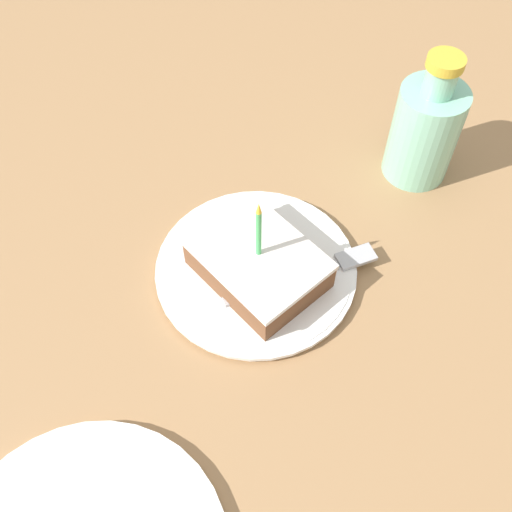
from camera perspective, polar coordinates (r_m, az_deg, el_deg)
ground_plane at (r=0.73m, az=-0.80°, el=-1.21°), size 2.40×2.40×0.04m
plate at (r=0.70m, az=-0.00°, el=-1.27°), size 0.23×0.23×0.01m
cake_slice at (r=0.67m, az=0.24°, el=-0.71°), size 0.11×0.14×0.12m
fork at (r=0.69m, az=5.39°, el=-1.50°), size 0.18×0.08×0.00m
bottle at (r=0.78m, az=15.81°, el=11.52°), size 0.08×0.08×0.18m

